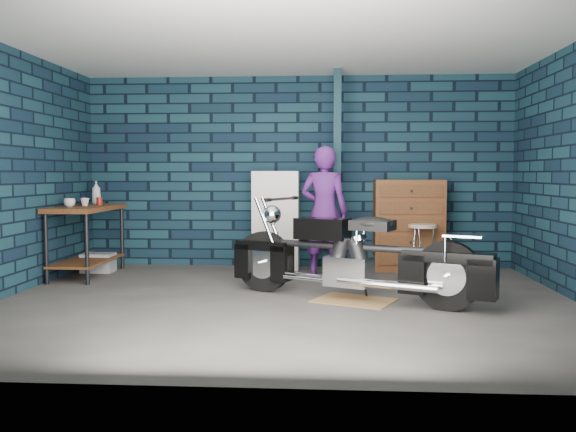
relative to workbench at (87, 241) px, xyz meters
name	(u,v)px	position (x,y,z in m)	size (l,w,h in m)	color
ground	(286,303)	(2.68, -1.47, -0.46)	(6.00, 6.00, 0.00)	#524E4C
room_walls	(289,121)	(2.68, -0.92, 1.45)	(6.02, 5.01, 2.71)	black
support_post	(337,172)	(3.23, 0.48, 0.90)	(0.10, 0.10, 2.70)	#102A35
workbench	(87,241)	(0.00, 0.00, 0.00)	(0.60, 1.40, 0.91)	brown
drip_mat	(354,300)	(3.39, -1.32, -0.45)	(0.79, 0.59, 0.01)	olive
motorcycle	(355,250)	(3.39, -1.32, 0.08)	(2.43, 0.66, 1.07)	black
person	(324,211)	(3.06, 0.20, 0.39)	(0.61, 0.40, 1.68)	#561F76
storage_bin	(98,263)	(0.02, 0.32, -0.33)	(0.41, 0.29, 0.25)	#93969B
locker	(276,220)	(2.39, 0.76, 0.22)	(0.63, 0.45, 1.36)	silver
tool_chest	(408,225)	(4.21, 0.76, 0.17)	(0.93, 0.52, 1.24)	brown
shop_stool	(422,250)	(4.34, 0.31, -0.12)	(0.37, 0.37, 0.67)	#C8B397
cup_a	(70,203)	(-0.11, -0.26, 0.51)	(0.14, 0.14, 0.11)	#C8B397
cup_b	(85,202)	(0.00, -0.05, 0.51)	(0.11, 0.11, 0.10)	#C8B397
mug_purple	(84,201)	(-0.08, 0.12, 0.51)	(0.08, 0.08, 0.11)	#4C175D
mug_red	(99,201)	(0.11, 0.18, 0.51)	(0.08, 0.08, 0.11)	maroon
bottle	(96,192)	(-0.04, 0.47, 0.61)	(0.12, 0.12, 0.32)	#93969B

